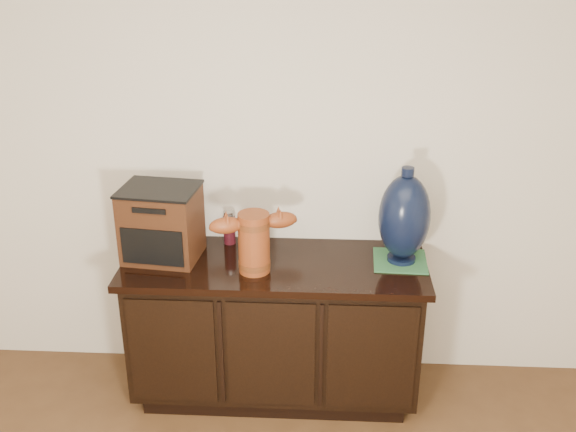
# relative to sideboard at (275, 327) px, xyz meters

# --- Properties ---
(sideboard) EXTENTS (1.46, 0.56, 0.75)m
(sideboard) POSITION_rel_sideboard_xyz_m (0.00, 0.00, 0.00)
(sideboard) COLOR black
(sideboard) RESTS_ON ground
(terracotta_vessel) EXTENTS (0.41, 0.19, 0.29)m
(terracotta_vessel) POSITION_rel_sideboard_xyz_m (-0.09, -0.09, 0.53)
(terracotta_vessel) COLOR brown
(terracotta_vessel) RESTS_ON sideboard
(tv_radio) EXTENTS (0.39, 0.33, 0.36)m
(tv_radio) POSITION_rel_sideboard_xyz_m (-0.54, 0.03, 0.55)
(tv_radio) COLOR #3B1D0E
(tv_radio) RESTS_ON sideboard
(green_mat) EXTENTS (0.26, 0.26, 0.01)m
(green_mat) POSITION_rel_sideboard_xyz_m (0.60, 0.04, 0.37)
(green_mat) COLOR #2F693B
(green_mat) RESTS_ON sideboard
(lamp_base) EXTENTS (0.25, 0.25, 0.47)m
(lamp_base) POSITION_rel_sideboard_xyz_m (0.61, 0.04, 0.60)
(lamp_base) COLOR black
(lamp_base) RESTS_ON green_mat
(spray_can) EXTENTS (0.06, 0.06, 0.17)m
(spray_can) POSITION_rel_sideboard_xyz_m (-0.24, 0.20, 0.45)
(spray_can) COLOR maroon
(spray_can) RESTS_ON sideboard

